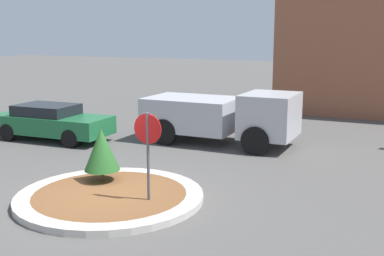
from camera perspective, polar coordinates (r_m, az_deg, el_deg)
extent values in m
plane|color=#514F4C|center=(12.18, -9.66, -8.35)|extent=(120.00, 120.00, 0.00)
cylinder|color=#BCB7AD|center=(12.16, -9.67, -7.99)|extent=(4.61, 4.61, 0.16)
cylinder|color=brown|center=(12.16, -9.67, -7.98)|extent=(3.78, 3.78, 0.16)
cylinder|color=#4C4C51|center=(11.29, -5.21, -3.84)|extent=(0.07, 0.07, 2.25)
cylinder|color=#B71414|center=(11.12, -5.28, -0.09)|extent=(0.71, 0.03, 0.71)
cylinder|color=brown|center=(13.11, -10.55, -5.52)|extent=(0.08, 0.08, 0.30)
cone|color=#235623|center=(12.93, -10.66, -2.50)|extent=(0.94, 0.94, 1.12)
cube|color=#B2B2B7|center=(17.15, 9.21, 1.51)|extent=(1.79, 2.23, 1.53)
cube|color=#B2B2B7|center=(18.22, 0.04, 1.73)|extent=(3.36, 2.35, 1.22)
cube|color=black|center=(16.95, 11.27, 2.24)|extent=(0.04, 1.99, 0.53)
cylinder|color=black|center=(18.34, 9.57, -0.15)|extent=(0.97, 0.26, 0.97)
cylinder|color=black|center=(16.32, 7.51, -1.49)|extent=(0.97, 0.26, 0.97)
cylinder|color=black|center=(19.53, -0.26, 0.70)|extent=(0.97, 0.26, 0.97)
cylinder|color=black|center=(17.65, -3.26, -0.45)|extent=(0.97, 0.26, 0.97)
cube|color=#1E6638|center=(19.20, -16.23, 0.47)|extent=(4.67, 2.02, 0.68)
cube|color=black|center=(19.26, -16.86, 2.09)|extent=(2.28, 1.69, 0.40)
cylinder|color=black|center=(19.08, -11.28, -0.24)|extent=(0.67, 0.23, 0.66)
cylinder|color=black|center=(17.75, -14.25, -1.23)|extent=(0.67, 0.23, 0.66)
cylinder|color=black|center=(20.78, -17.84, 0.36)|extent=(0.67, 0.23, 0.66)
cylinder|color=black|center=(19.57, -20.97, -0.50)|extent=(0.67, 0.23, 0.66)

